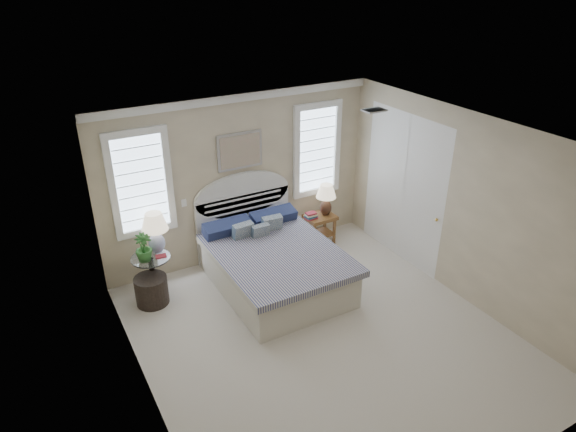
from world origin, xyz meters
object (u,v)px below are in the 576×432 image
(side_table_left, at_px, (152,272))
(lamp_right, at_px, (326,196))
(floor_pot, at_px, (152,290))
(lamp_left, at_px, (155,228))
(bed, at_px, (272,261))
(nightstand_right, at_px, (320,223))

(side_table_left, height_order, lamp_right, lamp_right)
(side_table_left, height_order, floor_pot, side_table_left)
(side_table_left, distance_m, lamp_left, 0.65)
(bed, distance_m, lamp_right, 1.64)
(lamp_left, bearing_deg, side_table_left, -142.73)
(nightstand_right, height_order, lamp_right, lamp_right)
(bed, distance_m, nightstand_right, 1.47)
(side_table_left, bearing_deg, nightstand_right, 1.94)
(lamp_right, bearing_deg, nightstand_right, -176.87)
(nightstand_right, xyz_separation_m, lamp_right, (0.11, 0.01, 0.48))
(bed, xyz_separation_m, lamp_right, (1.41, 0.70, 0.48))
(floor_pot, relative_size, lamp_right, 0.84)
(lamp_left, distance_m, lamp_right, 2.92)
(nightstand_right, bearing_deg, floor_pot, -174.36)
(side_table_left, xyz_separation_m, lamp_left, (0.14, 0.11, 0.62))
(bed, distance_m, side_table_left, 1.75)
(side_table_left, distance_m, floor_pot, 0.28)
(side_table_left, bearing_deg, lamp_right, 1.98)
(lamp_left, height_order, lamp_right, lamp_left)
(side_table_left, height_order, lamp_left, lamp_left)
(bed, bearing_deg, nightstand_right, 28.03)
(lamp_left, bearing_deg, nightstand_right, -0.19)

